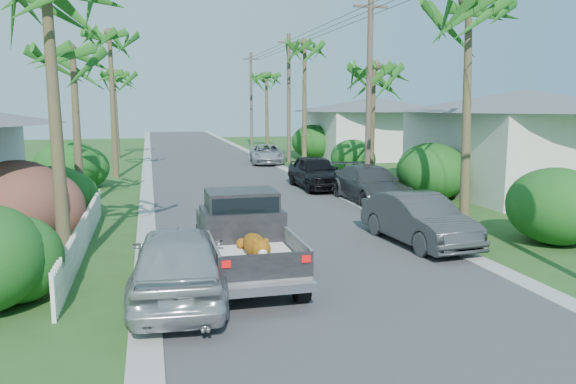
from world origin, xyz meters
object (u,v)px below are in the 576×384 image
object	(u,v)px
palm_l_c	(109,34)
pickup_truck	(244,234)
parked_car_rf	(316,172)
house_right_near	(523,145)
parked_car_ln	(178,263)
palm_r_c	(305,44)
palm_r_d	(267,75)
palm_l_b	(72,50)
palm_r_b	(373,67)
palm_l_d	(114,73)
parked_car_rn	(418,220)
utility_pole_c	(289,98)
house_right_far	(375,130)
palm_r_a	(472,3)
parked_car_rd	(267,154)
utility_pole_b	(369,94)
utility_pole_d	(251,99)
parked_car_rm	(370,184)

from	to	relation	value
palm_l_c	pickup_truck	bearing A→B (deg)	-78.43
parked_car_rf	house_right_near	size ratio (longest dim) A/B	0.53
parked_car_ln	palm_r_c	world-z (taller)	palm_r_c
parked_car_ln	palm_r_d	size ratio (longest dim) A/B	0.61
parked_car_ln	palm_l_b	xyz separation A→B (m)	(-3.20, 11.31, 5.32)
palm_r_b	palm_r_c	world-z (taller)	palm_r_c
palm_r_b	house_right_near	xyz separation A→B (m)	(6.40, -3.00, -3.73)
palm_l_b	palm_l_d	size ratio (longest dim) A/B	0.96
house_right_near	parked_car_rn	bearing A→B (deg)	-139.34
parked_car_rn	utility_pole_c	bearing A→B (deg)	79.84
palm_l_d	parked_car_rf	bearing A→B (deg)	-61.02
palm_l_d	utility_pole_c	size ratio (longest dim) A/B	0.86
pickup_truck	house_right_far	distance (m)	31.58
palm_r_a	palm_r_c	xyz separation A→B (m)	(-0.10, 20.00, 0.69)
parked_car_rf	palm_l_b	size ratio (longest dim) A/B	0.64
parked_car_rn	house_right_far	size ratio (longest dim) A/B	0.50
parked_car_rd	palm_l_d	bearing A→B (deg)	154.79
pickup_truck	parked_car_rn	xyz separation A→B (m)	(5.55, 1.72, -0.26)
parked_car_rd	palm_l_c	bearing A→B (deg)	-144.04
parked_car_rn	palm_r_b	world-z (taller)	palm_r_b
pickup_truck	parked_car_ln	distance (m)	2.25
house_right_near	palm_l_c	bearing A→B (deg)	152.24
palm_r_d	utility_pole_b	distance (m)	27.10
palm_l_d	pickup_truck	bearing A→B (deg)	-81.85
palm_r_b	utility_pole_c	world-z (taller)	utility_pole_c
palm_l_d	house_right_far	world-z (taller)	palm_l_d
utility_pole_c	utility_pole_d	distance (m)	15.00
palm_l_c	parked_car_rd	bearing A→B (deg)	28.74
parked_car_rn	parked_car_ln	xyz separation A→B (m)	(-7.20, -3.24, 0.08)
parked_car_rm	palm_l_d	size ratio (longest dim) A/B	0.68
house_right_far	utility_pole_c	bearing A→B (deg)	-164.88
palm_r_c	house_right_near	world-z (taller)	palm_r_c
pickup_truck	utility_pole_b	bearing A→B (deg)	55.04
palm_l_d	palm_r_b	size ratio (longest dim) A/B	1.07
parked_car_rf	parked_car_rm	bearing A→B (deg)	-75.66
house_right_far	palm_r_a	bearing A→B (deg)	-105.60
parked_car_rn	house_right_near	bearing A→B (deg)	35.24
palm_l_d	palm_r_a	bearing A→B (deg)	-65.43
palm_r_c	utility_pole_c	world-z (taller)	palm_r_c
parked_car_rf	utility_pole_b	bearing A→B (deg)	-54.15
palm_r_a	house_right_far	bearing A→B (deg)	74.40
parked_car_rm	parked_car_rf	distance (m)	4.36
utility_pole_c	palm_r_d	bearing A→B (deg)	85.71
palm_l_c	palm_r_a	bearing A→B (deg)	-52.45
parked_car_rm	house_right_near	world-z (taller)	house_right_near
palm_l_c	utility_pole_c	bearing A→B (deg)	27.35
parked_car_ln	palm_l_c	bearing A→B (deg)	-79.72
parked_car_rn	house_right_far	bearing A→B (deg)	64.76
house_right_near	parked_car_rd	bearing A→B (deg)	120.65
parked_car_rd	palm_l_b	xyz separation A→B (m)	(-10.67, -15.41, 5.48)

